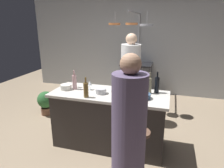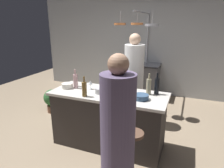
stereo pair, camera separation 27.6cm
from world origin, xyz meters
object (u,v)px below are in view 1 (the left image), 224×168
at_px(potted_plant, 46,101).
at_px(mixing_bowl_blue, 143,96).
at_px(wine_bottle_dark, 157,85).
at_px(mixing_bowl_steel, 101,91).
at_px(pepper_mill, 75,81).
at_px(wine_bottle_rose, 75,82).
at_px(bar_stool_right, 139,153).
at_px(wine_bottle_white, 149,85).
at_px(chef, 130,83).
at_px(wine_glass_by_chef, 113,89).
at_px(guest_right, 129,140).
at_px(wine_glass_near_right_guest, 90,83).
at_px(wine_bottle_amber, 86,90).
at_px(mixing_bowl_ceramic, 66,87).
at_px(stove_range, 136,80).
at_px(cutting_board, 123,90).

distance_m(potted_plant, mixing_bowl_blue, 2.41).
relative_size(wine_bottle_dark, mixing_bowl_steel, 1.97).
xyz_separation_m(pepper_mill, wine_bottle_rose, (0.04, -0.09, 0.02)).
bearing_deg(bar_stool_right, wine_bottle_white, 89.62).
distance_m(chef, wine_glass_by_chef, 1.07).
bearing_deg(guest_right, wine_glass_near_right_guest, 129.24).
relative_size(wine_glass_near_right_guest, mixing_bowl_steel, 0.87).
distance_m(potted_plant, wine_bottle_rose, 1.46).
bearing_deg(wine_bottle_dark, chef, 128.01).
distance_m(wine_bottle_amber, mixing_bowl_ceramic, 0.51).
distance_m(guest_right, mixing_bowl_steel, 1.14).
bearing_deg(chef, potted_plant, -172.77).
bearing_deg(wine_bottle_dark, wine_bottle_amber, -152.99).
relative_size(guest_right, wine_bottle_rose, 5.37).
height_order(guest_right, mixing_bowl_ceramic, guest_right).
relative_size(wine_bottle_rose, wine_bottle_white, 0.97).
relative_size(guest_right, potted_plant, 3.22).
distance_m(chef, bar_stool_right, 1.67).
xyz_separation_m(potted_plant, pepper_mill, (1.03, -0.59, 0.71)).
relative_size(chef, mixing_bowl_steel, 10.46).
height_order(wine_bottle_white, mixing_bowl_steel, wine_bottle_white).
bearing_deg(wine_glass_by_chef, mixing_bowl_blue, 5.47).
bearing_deg(guest_right, wine_bottle_amber, 137.13).
bearing_deg(wine_bottle_white, potted_plant, 166.45).
relative_size(bar_stool_right, pepper_mill, 3.24).
distance_m(stove_range, wine_glass_by_chef, 2.63).
relative_size(chef, potted_plant, 3.36).
height_order(stove_range, wine_bottle_amber, wine_bottle_amber).
bearing_deg(wine_bottle_amber, wine_bottle_white, 26.65).
xyz_separation_m(pepper_mill, wine_bottle_amber, (0.37, -0.38, 0.01)).
relative_size(cutting_board, wine_glass_near_right_guest, 2.19).
height_order(cutting_board, wine_bottle_amber, wine_bottle_amber).
bearing_deg(wine_glass_by_chef, mixing_bowl_ceramic, 174.13).
bearing_deg(wine_glass_near_right_guest, wine_bottle_rose, -171.29).
relative_size(bar_stool_right, mixing_bowl_blue, 3.20).
distance_m(wine_bottle_dark, wine_glass_near_right_guest, 1.05).
relative_size(wine_bottle_dark, wine_glass_near_right_guest, 2.26).
xyz_separation_m(guest_right, wine_glass_by_chef, (-0.42, 0.88, 0.23)).
bearing_deg(wine_bottle_rose, mixing_bowl_ceramic, -156.33).
distance_m(stove_range, wine_bottle_amber, 2.79).
bearing_deg(wine_bottle_amber, wine_bottle_rose, 138.50).
bearing_deg(mixing_bowl_blue, mixing_bowl_steel, 178.27).
relative_size(cutting_board, wine_bottle_dark, 0.97).
relative_size(pepper_mill, wine_bottle_rose, 0.67).
height_order(potted_plant, wine_bottle_dark, wine_bottle_dark).
bearing_deg(cutting_board, wine_bottle_dark, 6.19).
xyz_separation_m(bar_stool_right, mixing_bowl_ceramic, (-1.30, 0.59, 0.57)).
relative_size(wine_bottle_rose, mixing_bowl_steel, 1.87).
height_order(cutting_board, wine_bottle_white, wine_bottle_white).
distance_m(cutting_board, mixing_bowl_steel, 0.37).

